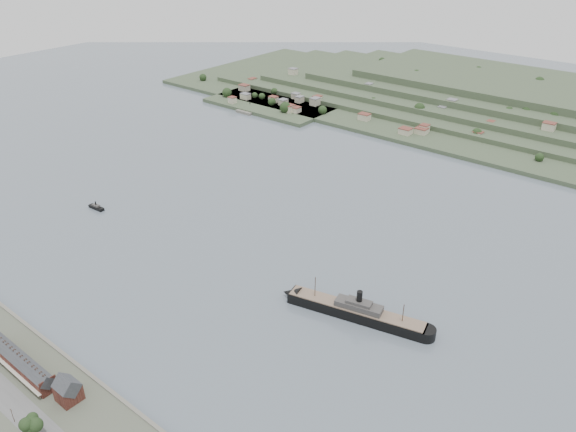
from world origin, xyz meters
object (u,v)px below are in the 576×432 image
Objects in this scene: terrace_row at (19,361)px; fig_tree at (31,425)px; gabled_building at (68,390)px; steamship at (352,310)px; tugboat at (96,207)px.

fig_tree is at bearing -21.83° from terrace_row.
gabled_building is 22.65m from fig_tree.
terrace_row is at bearing -126.45° from steamship.
terrace_row is 3.95× the size of gabled_building.
steamship is (103.99, 140.80, -2.80)m from terrace_row.
terrace_row is 3.79× the size of tugboat.
fig_tree is at bearing -40.90° from tugboat.
gabled_building is (37.50, 4.02, 1.34)m from terrace_row.
terrace_row is at bearing 158.17° from fig_tree.
steamship is at bearing 3.65° from tugboat.
tugboat is at bearing 134.04° from terrace_row.
fig_tree is at bearing -73.17° from gabled_building.
tugboat is at bearing 139.10° from fig_tree.
gabled_building is 0.96× the size of tugboat.
gabled_building is 1.22× the size of fig_tree.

